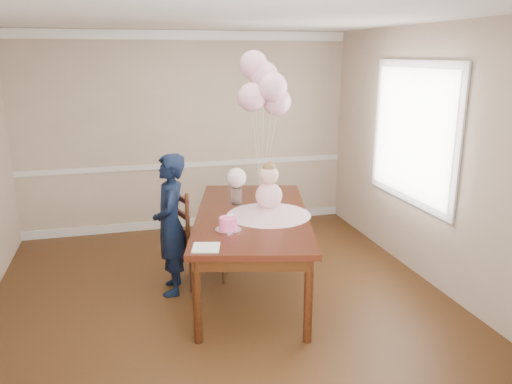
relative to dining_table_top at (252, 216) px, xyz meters
name	(u,v)px	position (x,y,z in m)	size (l,w,h in m)	color
floor	(226,308)	(-0.36, -0.35, -0.81)	(4.50, 5.00, 0.00)	#321C0C
ceiling	(220,15)	(-0.36, -0.35, 1.89)	(4.50, 5.00, 0.02)	white
wall_back	(187,133)	(-0.36, 2.15, 0.54)	(4.50, 0.02, 2.70)	tan
wall_front	(336,300)	(-0.36, -2.85, 0.54)	(4.50, 0.02, 2.70)	tan
wall_right	(440,160)	(1.89, -0.35, 0.54)	(0.02, 5.00, 2.70)	tan
chair_rail_trim	(189,165)	(-0.36, 2.14, 0.09)	(4.50, 0.02, 0.07)	silver
crown_molding	(184,35)	(-0.36, 2.14, 1.82)	(4.50, 0.02, 0.12)	white
baseboard_trim	(191,222)	(-0.36, 2.14, -0.75)	(4.50, 0.02, 0.12)	silver
window_frame	(413,133)	(1.87, 0.15, 0.74)	(0.02, 1.66, 1.56)	silver
window_blinds	(412,133)	(1.85, 0.15, 0.74)	(0.01, 1.50, 1.40)	white
dining_table_top	(252,216)	(0.00, 0.00, 0.00)	(1.11, 2.22, 0.06)	black
table_apron	(252,223)	(0.00, 0.00, -0.08)	(1.00, 2.11, 0.11)	black
table_leg_fl	(197,301)	(-0.70, -0.88, -0.42)	(0.08, 0.08, 0.78)	black
table_leg_fr	(308,300)	(0.20, -1.11, -0.42)	(0.08, 0.08, 0.78)	black
table_leg_bl	(214,222)	(-0.20, 1.11, -0.42)	(0.08, 0.08, 0.78)	black
table_leg_br	(289,222)	(0.70, 0.88, -0.42)	(0.08, 0.08, 0.78)	black
baby_skirt	(269,209)	(0.15, -0.09, 0.08)	(0.84, 0.84, 0.11)	#D59DAE
baby_torso	(269,196)	(0.15, -0.09, 0.23)	(0.27, 0.27, 0.27)	#FA9ECD
baby_head	(269,175)	(0.15, -0.09, 0.44)	(0.19, 0.19, 0.19)	beige
baby_hair	(269,168)	(0.15, -0.09, 0.51)	(0.13, 0.13, 0.13)	brown
cake_platter	(228,229)	(-0.34, -0.43, 0.03)	(0.24, 0.24, 0.01)	silver
birthday_cake	(228,223)	(-0.34, -0.43, 0.09)	(0.17, 0.17, 0.11)	#FF5098
cake_flower_a	(228,216)	(-0.34, -0.43, 0.16)	(0.03, 0.03, 0.03)	white
cake_flower_b	(232,215)	(-0.30, -0.42, 0.16)	(0.03, 0.03, 0.03)	white
rose_vase_near	(236,196)	(-0.08, 0.36, 0.12)	(0.11, 0.11, 0.18)	white
roses_near	(236,178)	(-0.08, 0.36, 0.32)	(0.21, 0.21, 0.21)	silver
napkin	(206,247)	(-0.61, -0.82, 0.03)	(0.22, 0.22, 0.01)	silver
balloon_weight	(262,196)	(0.26, 0.56, 0.04)	(0.04, 0.04, 0.02)	#BBBBBF
balloon_a	(252,97)	(0.15, 0.59, 1.14)	(0.31, 0.31, 0.31)	#FFB4D3
balloon_b	(273,87)	(0.35, 0.48, 1.25)	(0.31, 0.31, 0.31)	#FFB4D4
balloon_c	(264,75)	(0.31, 0.67, 1.36)	(0.31, 0.31, 0.31)	#E7A3C1
balloon_d	(254,65)	(0.21, 0.72, 1.47)	(0.31, 0.31, 0.31)	#E8A4BF
balloon_e	(277,102)	(0.44, 0.61, 1.08)	(0.31, 0.31, 0.31)	#FBB1CC
balloon_ribbon_a	(257,155)	(0.20, 0.58, 0.51)	(0.00, 0.00, 0.93)	white
balloon_ribbon_b	(267,151)	(0.31, 0.52, 0.56)	(0.00, 0.00, 1.04)	white
balloon_ribbon_c	(263,144)	(0.28, 0.62, 0.62)	(0.00, 0.00, 1.16)	silver
balloon_ribbon_d	(258,139)	(0.23, 0.64, 0.67)	(0.00, 0.00, 1.27)	silver
balloon_ribbon_e	(269,157)	(0.35, 0.59, 0.48)	(0.00, 0.00, 0.88)	silver
dining_chair_seat	(200,241)	(-0.50, 0.31, -0.34)	(0.46, 0.46, 0.05)	#3C1D10
chair_leg_fl	(191,272)	(-0.63, 0.08, -0.58)	(0.04, 0.04, 0.45)	black
chair_leg_fr	(224,264)	(-0.27, 0.18, -0.58)	(0.04, 0.04, 0.45)	#341D0E
chair_leg_bl	(177,260)	(-0.73, 0.44, -0.58)	(0.04, 0.04, 0.45)	#3E1411
chair_leg_br	(209,253)	(-0.37, 0.54, -0.58)	(0.04, 0.04, 0.45)	#3D1810
chair_back_post_l	(188,222)	(-0.65, 0.07, -0.03)	(0.04, 0.04, 0.58)	#341B0E
chair_back_post_r	(173,212)	(-0.75, 0.43, -0.03)	(0.04, 0.04, 0.58)	#39170F
chair_slat_low	(181,228)	(-0.70, 0.25, -0.16)	(0.03, 0.42, 0.05)	#36180E
chair_slat_mid	(180,213)	(-0.70, 0.25, 0.01)	(0.03, 0.42, 0.05)	#36150E
chair_slat_top	(179,197)	(-0.70, 0.25, 0.18)	(0.03, 0.42, 0.05)	#37120F
woman	(171,225)	(-0.81, 0.16, -0.08)	(0.53, 0.35, 1.45)	black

